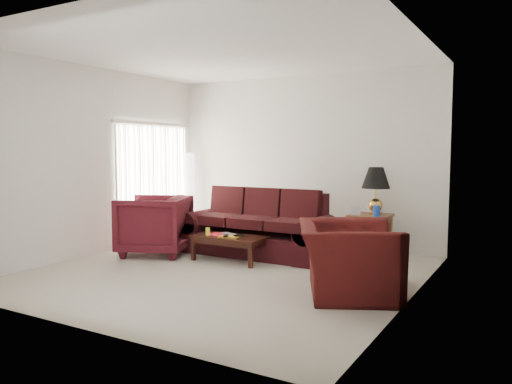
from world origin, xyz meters
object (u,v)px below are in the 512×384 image
Objects in this scene: end_table at (370,235)px; floor_lamp at (189,193)px; armchair_left at (154,225)px; sofa at (256,224)px; coffee_table at (230,249)px; armchair_right at (348,259)px.

end_table is 0.40× the size of floor_lamp.
armchair_left is at bearing -69.35° from floor_lamp.
floor_lamp reaches higher than armchair_left.
sofa is 0.70m from coffee_table.
armchair_right is 1.15× the size of coffee_table.
coffee_table is (-2.14, 0.76, -0.22)m from armchair_right.
armchair_right is at bearing -0.27° from coffee_table.
coffee_table is (1.99, -1.59, -0.63)m from floor_lamp.
floor_lamp is 1.57× the size of armchair_left.
sofa is 1.82m from end_table.
sofa is at bearing 99.10° from coffee_table.
floor_lamp is at bearing 157.22° from sofa.
armchair_left reaches higher than end_table.
armchair_left is at bearing -148.84° from sofa.
floor_lamp reaches higher than armchair_right.
end_table is 3.75m from floor_lamp.
floor_lamp reaches higher than sofa.
armchair_right is (2.02, -1.39, -0.08)m from sofa.
armchair_left is (0.67, -1.77, -0.35)m from floor_lamp.
armchair_right is (4.13, -2.35, -0.41)m from floor_lamp.
coffee_table is at bearing -139.77° from end_table.
armchair_left is (-1.44, -0.80, -0.02)m from sofa.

